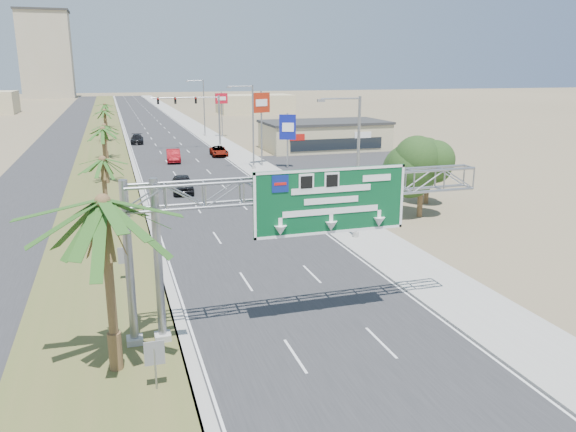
% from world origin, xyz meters
% --- Properties ---
extents(road, '(12.00, 300.00, 0.02)m').
position_xyz_m(road, '(0.00, 110.00, 0.01)').
color(road, '#28282B').
rests_on(road, ground).
extents(sidewalk_right, '(4.00, 300.00, 0.10)m').
position_xyz_m(sidewalk_right, '(8.50, 110.00, 0.05)').
color(sidewalk_right, '#9E9B93').
rests_on(sidewalk_right, ground).
extents(median_grass, '(7.00, 300.00, 0.12)m').
position_xyz_m(median_grass, '(-10.00, 110.00, 0.06)').
color(median_grass, '#505A27').
rests_on(median_grass, ground).
extents(opposing_road, '(8.00, 300.00, 0.02)m').
position_xyz_m(opposing_road, '(-17.00, 110.00, 0.01)').
color(opposing_road, '#28282B').
rests_on(opposing_road, ground).
extents(sign_gantry, '(16.75, 1.24, 7.50)m').
position_xyz_m(sign_gantry, '(-1.06, 9.93, 6.06)').
color(sign_gantry, gray).
rests_on(sign_gantry, ground).
extents(palm_near, '(5.70, 5.70, 8.35)m').
position_xyz_m(palm_near, '(-9.20, 8.00, 6.93)').
color(palm_near, brown).
rests_on(palm_near, ground).
extents(palm_row_b, '(3.99, 3.99, 5.95)m').
position_xyz_m(palm_row_b, '(-9.50, 32.00, 4.90)').
color(palm_row_b, brown).
rests_on(palm_row_b, ground).
extents(palm_row_c, '(3.99, 3.99, 6.75)m').
position_xyz_m(palm_row_c, '(-9.50, 48.00, 5.66)').
color(palm_row_c, brown).
rests_on(palm_row_c, ground).
extents(palm_row_d, '(3.99, 3.99, 5.45)m').
position_xyz_m(palm_row_d, '(-9.50, 66.00, 4.42)').
color(palm_row_d, brown).
rests_on(palm_row_d, ground).
extents(palm_row_e, '(3.99, 3.99, 6.15)m').
position_xyz_m(palm_row_e, '(-9.50, 85.00, 5.09)').
color(palm_row_e, brown).
rests_on(palm_row_e, ground).
extents(palm_row_f, '(3.99, 3.99, 5.75)m').
position_xyz_m(palm_row_f, '(-9.50, 110.00, 4.71)').
color(palm_row_f, brown).
rests_on(palm_row_f, ground).
extents(streetlight_near, '(3.27, 0.44, 10.00)m').
position_xyz_m(streetlight_near, '(7.30, 22.00, 4.69)').
color(streetlight_near, gray).
rests_on(streetlight_near, ground).
extents(streetlight_mid, '(3.27, 0.44, 10.00)m').
position_xyz_m(streetlight_mid, '(7.30, 52.00, 4.69)').
color(streetlight_mid, gray).
rests_on(streetlight_mid, ground).
extents(streetlight_far, '(3.27, 0.44, 10.00)m').
position_xyz_m(streetlight_far, '(7.30, 88.00, 4.69)').
color(streetlight_far, gray).
rests_on(streetlight_far, ground).
extents(signal_mast, '(10.28, 0.71, 8.00)m').
position_xyz_m(signal_mast, '(5.17, 71.97, 4.85)').
color(signal_mast, gray).
rests_on(signal_mast, ground).
extents(store_building, '(18.00, 10.00, 4.00)m').
position_xyz_m(store_building, '(22.00, 66.00, 2.00)').
color(store_building, '#CFBE8B').
rests_on(store_building, ground).
extents(oak_near, '(4.50, 4.50, 6.80)m').
position_xyz_m(oak_near, '(15.00, 26.00, 4.53)').
color(oak_near, brown).
rests_on(oak_near, ground).
extents(oak_far, '(3.50, 3.50, 5.60)m').
position_xyz_m(oak_far, '(18.00, 30.00, 3.82)').
color(oak_far, brown).
rests_on(oak_far, ground).
extents(median_signback_a, '(0.75, 0.08, 2.08)m').
position_xyz_m(median_signback_a, '(-7.80, 6.00, 1.45)').
color(median_signback_a, gray).
rests_on(median_signback_a, ground).
extents(median_signback_b, '(0.75, 0.08, 2.08)m').
position_xyz_m(median_signback_b, '(-8.50, 18.00, 1.45)').
color(median_signback_b, gray).
rests_on(median_signback_b, ground).
extents(tower_distant, '(20.00, 16.00, 35.00)m').
position_xyz_m(tower_distant, '(-32.00, 250.00, 17.50)').
color(tower_distant, tan).
rests_on(tower_distant, ground).
extents(building_distant_right, '(20.00, 12.00, 5.00)m').
position_xyz_m(building_distant_right, '(30.00, 140.00, 2.50)').
color(building_distant_right, '#CFBE8B').
rests_on(building_distant_right, ground).
extents(car_left_lane, '(2.35, 5.14, 1.71)m').
position_xyz_m(car_left_lane, '(-2.40, 41.22, 0.86)').
color(car_left_lane, black).
rests_on(car_left_lane, ground).
extents(car_mid_lane, '(2.10, 5.09, 1.64)m').
position_xyz_m(car_mid_lane, '(-1.13, 60.69, 0.82)').
color(car_mid_lane, maroon).
rests_on(car_mid_lane, ground).
extents(car_right_lane, '(2.48, 4.94, 1.34)m').
position_xyz_m(car_right_lane, '(5.50, 64.02, 0.67)').
color(car_right_lane, gray).
rests_on(car_right_lane, ground).
extents(car_far, '(2.31, 5.07, 1.44)m').
position_xyz_m(car_far, '(-4.71, 81.54, 0.72)').
color(car_far, black).
rests_on(car_far, ground).
extents(pole_sign_red_near, '(2.35, 1.14, 9.22)m').
position_xyz_m(pole_sign_red_near, '(9.09, 54.11, 7.27)').
color(pole_sign_red_near, gray).
rests_on(pole_sign_red_near, ground).
extents(pole_sign_blue, '(1.96, 1.05, 6.71)m').
position_xyz_m(pole_sign_blue, '(11.68, 51.62, 4.80)').
color(pole_sign_blue, gray).
rests_on(pole_sign_blue, ground).
extents(pole_sign_red_far, '(2.22, 0.49, 7.92)m').
position_xyz_m(pole_sign_red_far, '(10.30, 86.12, 6.23)').
color(pole_sign_red_far, gray).
rests_on(pole_sign_red_far, ground).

